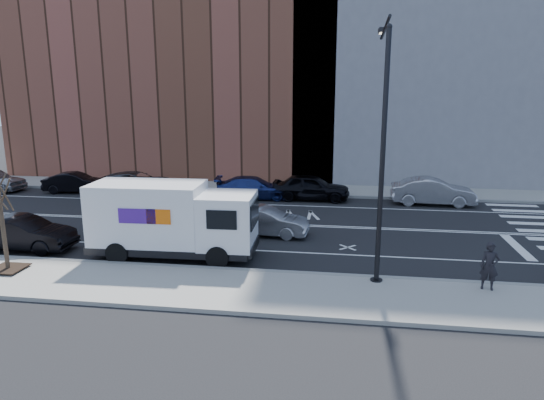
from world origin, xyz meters
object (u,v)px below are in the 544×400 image
(driving_sedan, at_px, (265,221))
(pedestrian, at_px, (490,266))
(far_parked_b, at_px, (76,183))
(fedex_van, at_px, (172,219))

(driving_sedan, bearing_deg, pedestrian, -118.65)
(far_parked_b, height_order, pedestrian, pedestrian)
(far_parked_b, bearing_deg, driving_sedan, -125.41)
(pedestrian, bearing_deg, driving_sedan, 158.14)
(far_parked_b, xyz_separation_m, driving_sedan, (14.42, -7.91, 0.00))
(fedex_van, distance_m, driving_sedan, 5.06)
(driving_sedan, distance_m, pedestrian, 10.48)
(fedex_van, distance_m, pedestrian, 12.33)
(fedex_van, relative_size, far_parked_b, 1.67)
(driving_sedan, xyz_separation_m, pedestrian, (8.80, -5.69, 0.30))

